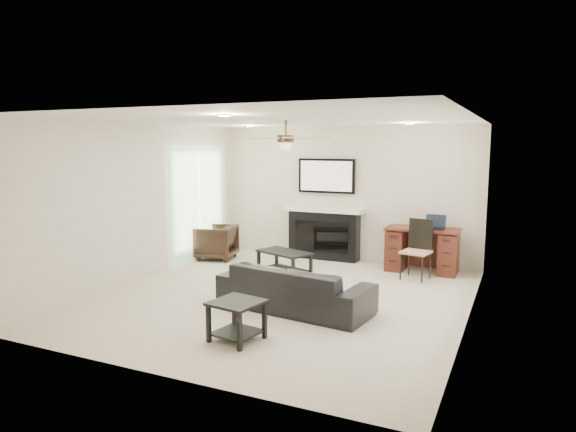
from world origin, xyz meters
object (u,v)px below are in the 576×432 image
armchair (216,242)px  coffee_table (284,263)px  sofa (295,288)px  fireplace_unit (324,209)px  desk (422,250)px

armchair → coffee_table: (1.70, -0.55, -0.13)m
sofa → fireplace_unit: size_ratio=1.07×
sofa → armchair: armchair is taller
sofa → desk: bearing=-105.3°
fireplace_unit → coffee_table: bearing=-96.8°
coffee_table → fireplace_unit: fireplace_unit is taller
armchair → desk: desk is taller
armchair → desk: 3.80m
desk → sofa: bearing=-112.5°
sofa → fireplace_unit: 3.16m
sofa → fireplace_unit: bearing=-69.1°
coffee_table → fireplace_unit: size_ratio=0.47×
armchair → coffee_table: bearing=59.5°
armchair → desk: size_ratio=0.59×
sofa → armchair: bearing=-32.3°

